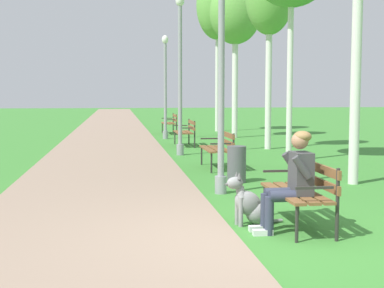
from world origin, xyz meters
name	(u,v)px	position (x,y,z in m)	size (l,w,h in m)	color
ground_plane	(264,242)	(0.00, 0.00, 0.00)	(120.00, 120.00, 0.00)	#3D8433
paved_path	(112,125)	(-1.92, 24.00, 0.02)	(3.32, 60.00, 0.04)	gray
park_bench_near	(302,188)	(0.66, 0.62, 0.51)	(0.55, 1.50, 0.85)	brown
park_bench_mid	(219,146)	(0.64, 6.21, 0.51)	(0.55, 1.50, 0.85)	brown
park_bench_far	(186,130)	(0.57, 11.68, 0.51)	(0.55, 1.50, 0.85)	brown
park_bench_furthest	(171,122)	(0.61, 17.22, 0.51)	(0.55, 1.50, 0.85)	brown
person_seated_on_near_bench	(292,177)	(0.46, 0.40, 0.68)	(0.74, 0.49, 1.25)	#33384C
dog_grey	(252,205)	(0.06, 0.85, 0.26)	(0.83, 0.35, 0.71)	gray
lamp_post_near	(221,68)	(0.09, 3.11, 2.13)	(0.24, 0.24, 4.12)	gray
lamp_post_mid	(180,73)	(0.08, 9.06, 2.26)	(0.24, 0.24, 4.37)	gray
lamp_post_far	(165,86)	(0.16, 14.60, 2.00)	(0.24, 0.24, 3.86)	gray
birch_tree_fifth	(235,14)	(2.87, 14.86, 4.71)	(1.97, 1.72, 5.98)	silver
birch_tree_sixth	(217,6)	(2.83, 18.44, 5.59)	(1.87, 1.97, 7.15)	silver
litter_bin	(237,164)	(0.61, 4.24, 0.35)	(0.36, 0.36, 0.70)	#515156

